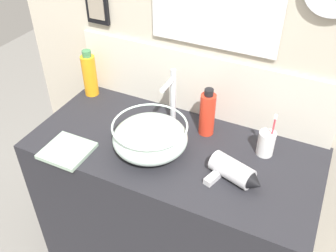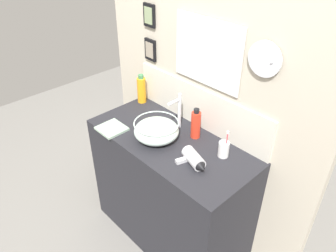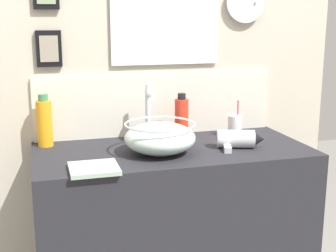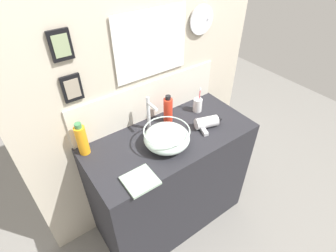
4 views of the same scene
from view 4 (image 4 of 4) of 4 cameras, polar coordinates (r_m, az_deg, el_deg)
ground_plane at (r=2.47m, az=0.42°, el=-18.65°), size 6.00×6.00×0.00m
vanity_counter at (r=2.09m, az=0.48°, el=-11.85°), size 1.17×0.55×0.93m
back_panel at (r=1.81m, az=-5.09°, el=9.15°), size 1.79×0.10×2.37m
glass_bowl_sink at (r=1.65m, az=-0.27°, el=-2.52°), size 0.29×0.29×0.13m
faucet at (r=1.73m, az=-4.09°, el=3.02°), size 0.02×0.12×0.26m
hair_drier at (r=1.84m, az=8.81°, el=0.81°), size 0.21×0.14×0.08m
toothbrush_cup at (r=1.97m, az=6.47°, el=4.60°), size 0.07×0.07×0.19m
lotion_bottle at (r=1.66m, az=-18.24°, el=-2.84°), size 0.07×0.07×0.23m
spray_bottle at (r=1.83m, az=0.01°, el=3.53°), size 0.06×0.06×0.21m
hand_towel at (r=1.49m, az=-6.09°, el=-11.72°), size 0.18×0.17×0.02m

